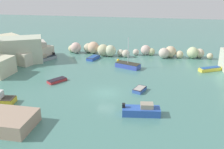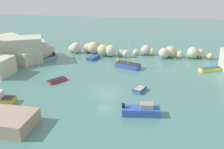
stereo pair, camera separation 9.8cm
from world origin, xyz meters
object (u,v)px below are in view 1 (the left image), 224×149
at_px(moored_boat_0, 128,65).
at_px(moored_boat_1, 142,110).
at_px(moored_boat_5, 210,69).
at_px(channel_buoy, 118,60).
at_px(moored_boat_4, 140,89).
at_px(moored_boat_6, 44,58).
at_px(moored_boat_2, 57,80).
at_px(moored_boat_7, 93,58).

bearing_deg(moored_boat_0, moored_boat_1, 123.52).
bearing_deg(moored_boat_5, channel_buoy, -36.65).
bearing_deg(moored_boat_4, moored_boat_5, -26.31).
height_order(moored_boat_0, moored_boat_6, moored_boat_0).
distance_m(moored_boat_4, moored_boat_5, 16.25).
relative_size(moored_boat_1, moored_boat_2, 1.47).
relative_size(channel_buoy, moored_boat_6, 0.11).
bearing_deg(moored_boat_6, moored_boat_0, 113.62).
xyz_separation_m(moored_boat_2, moored_boat_7, (2.74, 13.13, 0.07)).
height_order(moored_boat_1, moored_boat_7, moored_boat_1).
bearing_deg(moored_boat_7, moored_boat_2, 4.28).
relative_size(moored_boat_4, moored_boat_5, 0.60).
bearing_deg(moored_boat_2, moored_boat_7, -155.69).
bearing_deg(moored_boat_6, moored_boat_7, 134.23).
distance_m(channel_buoy, moored_boat_0, 4.06).
relative_size(moored_boat_0, moored_boat_6, 1.05).
relative_size(moored_boat_0, moored_boat_2, 1.80).
bearing_deg(moored_boat_2, moored_boat_5, 147.20).
bearing_deg(moored_boat_5, moored_boat_1, 30.41).
distance_m(moored_boat_2, moored_boat_4, 13.31).
xyz_separation_m(moored_boat_1, moored_boat_6, (-20.82, 18.98, -0.09)).
distance_m(moored_boat_0, moored_boat_1, 17.68).
distance_m(moored_boat_2, moored_boat_7, 13.42).
bearing_deg(moored_boat_5, moored_boat_2, -6.98).
relative_size(moored_boat_5, moored_boat_6, 0.81).
height_order(moored_boat_1, moored_boat_2, moored_boat_1).
xyz_separation_m(moored_boat_0, moored_boat_2, (-10.33, -8.88, -0.24)).
xyz_separation_m(moored_boat_0, moored_boat_5, (14.71, 0.78, -0.15)).
bearing_deg(moored_boat_1, moored_boat_0, 95.36).
bearing_deg(moored_boat_6, channel_buoy, 125.59).
xyz_separation_m(moored_boat_1, moored_boat_5, (11.09, 18.09, -0.24)).
xyz_separation_m(moored_boat_0, moored_boat_6, (-17.20, 1.68, -0.01)).
distance_m(moored_boat_0, moored_boat_4, 10.78).
distance_m(channel_buoy, moored_boat_2, 14.63).
relative_size(moored_boat_1, moored_boat_4, 1.78).
bearing_deg(moored_boat_2, moored_boat_4, 119.61).
bearing_deg(moored_boat_6, moored_boat_4, 88.23).
distance_m(moored_boat_0, moored_boat_6, 17.28).
height_order(channel_buoy, moored_boat_7, channel_buoy).
bearing_deg(moored_boat_7, moored_boat_1, 43.54).
relative_size(moored_boat_4, moored_boat_7, 0.74).
bearing_deg(moored_boat_4, moored_boat_6, 79.33).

